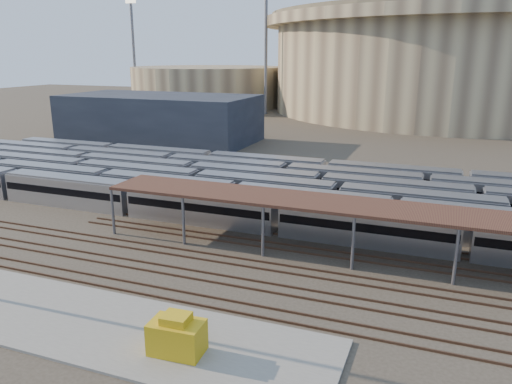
% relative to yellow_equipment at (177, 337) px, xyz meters
% --- Properties ---
extents(ground, '(420.00, 420.00, 0.00)m').
position_rel_yellow_equipment_xyz_m(ground, '(-9.64, 16.03, -1.28)').
color(ground, '#383026').
rests_on(ground, ground).
extents(apron, '(50.00, 9.00, 0.20)m').
position_rel_yellow_equipment_xyz_m(apron, '(-14.64, 1.03, -1.18)').
color(apron, gray).
rests_on(apron, ground).
extents(subway_trains, '(129.56, 23.90, 3.60)m').
position_rel_yellow_equipment_xyz_m(subway_trains, '(-8.28, 34.53, 0.52)').
color(subway_trains, '#ADADB2').
rests_on(subway_trains, ground).
extents(inspection_shed, '(60.30, 6.00, 5.30)m').
position_rel_yellow_equipment_xyz_m(inspection_shed, '(12.36, 20.03, 3.71)').
color(inspection_shed, slate).
rests_on(inspection_shed, ground).
extents(empty_tracks, '(170.00, 9.62, 0.18)m').
position_rel_yellow_equipment_xyz_m(empty_tracks, '(-9.64, 11.03, -1.19)').
color(empty_tracks, '#4C3323').
rests_on(empty_tracks, ground).
extents(stadium, '(124.00, 124.00, 32.50)m').
position_rel_yellow_equipment_xyz_m(stadium, '(15.36, 156.03, 15.20)').
color(stadium, tan).
rests_on(stadium, ground).
extents(secondary_arena, '(56.00, 56.00, 14.00)m').
position_rel_yellow_equipment_xyz_m(secondary_arena, '(-69.64, 146.03, 5.72)').
color(secondary_arena, tan).
rests_on(secondary_arena, ground).
extents(service_building, '(42.00, 20.00, 10.00)m').
position_rel_yellow_equipment_xyz_m(service_building, '(-44.64, 71.03, 3.72)').
color(service_building, '#1E232D').
rests_on(service_building, ground).
extents(floodlight_0, '(4.00, 1.00, 38.40)m').
position_rel_yellow_equipment_xyz_m(floodlight_0, '(-39.64, 126.03, 19.37)').
color(floodlight_0, slate).
rests_on(floodlight_0, ground).
extents(floodlight_1, '(4.00, 1.00, 38.40)m').
position_rel_yellow_equipment_xyz_m(floodlight_1, '(-94.64, 136.03, 19.37)').
color(floodlight_1, slate).
rests_on(floodlight_1, ground).
extents(floodlight_3, '(4.00, 1.00, 38.40)m').
position_rel_yellow_equipment_xyz_m(floodlight_3, '(-19.64, 176.03, 19.37)').
color(floodlight_3, slate).
rests_on(floodlight_3, ground).
extents(yellow_equipment, '(3.57, 2.36, 2.15)m').
position_rel_yellow_equipment_xyz_m(yellow_equipment, '(0.00, 0.00, 0.00)').
color(yellow_equipment, '#C19B12').
rests_on(yellow_equipment, apron).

